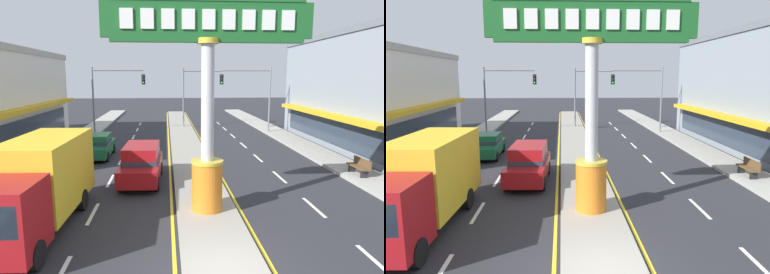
# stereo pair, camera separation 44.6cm
# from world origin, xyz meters

# --- Properties ---
(median_strip) EXTENTS (2.40, 52.00, 0.14)m
(median_strip) POSITION_xyz_m (0.00, 18.00, 0.07)
(median_strip) COLOR gray
(median_strip) RESTS_ON ground
(sidewalk_left) EXTENTS (2.27, 60.00, 0.18)m
(sidewalk_left) POSITION_xyz_m (-8.93, 16.00, 0.09)
(sidewalk_left) COLOR #9E9B93
(sidewalk_left) RESTS_ON ground
(sidewalk_right) EXTENTS (2.27, 60.00, 0.18)m
(sidewalk_right) POSITION_xyz_m (8.93, 16.00, 0.09)
(sidewalk_right) COLOR #9E9B93
(sidewalk_right) RESTS_ON ground
(lane_markings) EXTENTS (9.14, 52.00, 0.01)m
(lane_markings) POSITION_xyz_m (0.00, 16.65, 0.00)
(lane_markings) COLOR silver
(lane_markings) RESTS_ON ground
(district_sign) EXTENTS (7.72, 1.26, 8.01)m
(district_sign) POSITION_xyz_m (-0.00, 4.55, 4.42)
(district_sign) COLOR orange
(district_sign) RESTS_ON median_strip
(traffic_light_left_side) EXTENTS (4.86, 0.46, 6.20)m
(traffic_light_left_side) POSITION_xyz_m (-6.43, 23.99, 4.25)
(traffic_light_left_side) COLOR slate
(traffic_light_left_side) RESTS_ON ground
(traffic_light_right_side) EXTENTS (4.86, 0.46, 6.20)m
(traffic_light_right_side) POSITION_xyz_m (6.43, 23.62, 4.25)
(traffic_light_right_side) COLOR slate
(traffic_light_right_side) RESTS_ON ground
(traffic_light_median_far) EXTENTS (4.20, 0.46, 6.20)m
(traffic_light_median_far) POSITION_xyz_m (1.78, 27.89, 4.19)
(traffic_light_median_far) COLOR slate
(traffic_light_median_far) RESTS_ON ground
(box_truck_near_right_lane) EXTENTS (2.49, 6.99, 3.12)m
(box_truck_near_right_lane) POSITION_xyz_m (-6.07, 3.72, 1.69)
(box_truck_near_right_lane) COLOR maroon
(box_truck_near_right_lane) RESTS_ON ground
(suv_far_right_lane) EXTENTS (2.12, 4.68, 1.90)m
(suv_far_right_lane) POSITION_xyz_m (-2.84, 8.99, 0.98)
(suv_far_right_lane) COLOR maroon
(suv_far_right_lane) RESTS_ON ground
(sedan_near_left_lane) EXTENTS (1.84, 4.30, 1.53)m
(sedan_near_left_lane) POSITION_xyz_m (-6.15, 14.77, 0.79)
(sedan_near_left_lane) COLOR #14562D
(sedan_near_left_lane) RESTS_ON ground
(street_bench) EXTENTS (0.48, 1.60, 0.88)m
(street_bench) POSITION_xyz_m (8.66, 8.72, 0.65)
(street_bench) COLOR brown
(street_bench) RESTS_ON sidewalk_right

